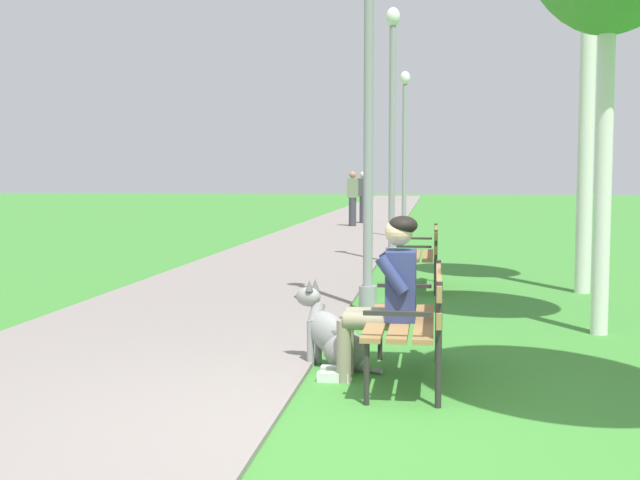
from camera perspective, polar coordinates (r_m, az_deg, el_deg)
name	(u,v)px	position (r m, az deg, el deg)	size (l,w,h in m)	color
ground_plane	(330,431)	(5.10, 0.71, -13.17)	(120.00, 120.00, 0.00)	#3D8433
paved_path	(361,218)	(28.98, 2.90, 1.54)	(3.20, 60.00, 0.04)	gray
park_bench_near	(414,314)	(6.20, 6.57, -5.15)	(0.55, 1.50, 0.85)	olive
park_bench_mid	(422,251)	(11.29, 7.15, -0.76)	(0.55, 1.50, 0.85)	olive
person_seated_on_near_bench	(386,291)	(6.18, 4.66, -3.58)	(0.74, 0.49, 1.25)	gray
dog_grey	(333,336)	(6.63, 0.91, -6.70)	(0.79, 0.46, 0.71)	gray
lamp_post_near	(369,100)	(9.22, 3.41, 9.74)	(0.24, 0.24, 4.62)	gray
lamp_post_mid	(392,133)	(14.14, 5.05, 7.43)	(0.24, 0.24, 4.38)	gray
lamp_post_far	(404,153)	(19.74, 5.91, 6.06)	(0.24, 0.24, 4.00)	gray
pedestrian_distant	(363,197)	(25.63, 3.02, 2.98)	(0.32, 0.22, 1.65)	#383842
pedestrian_further_distant	(353,199)	(24.11, 2.29, 2.88)	(0.32, 0.22, 1.65)	#383842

